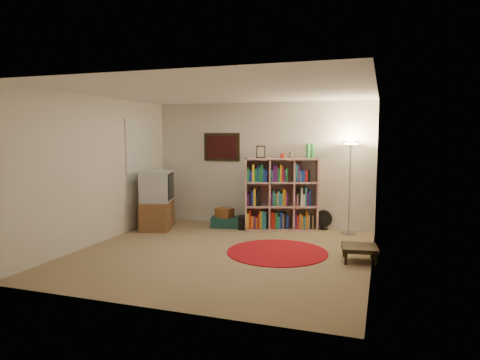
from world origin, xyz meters
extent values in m
cube|color=#88714F|center=(0.00, 0.00, -0.01)|extent=(4.50, 4.50, 0.02)
cube|color=white|center=(0.00, 0.00, 2.51)|extent=(4.50, 4.50, 0.02)
cube|color=beige|center=(0.00, 2.26, 1.25)|extent=(4.50, 0.02, 2.50)
cube|color=beige|center=(0.00, -2.26, 1.25)|extent=(4.50, 0.02, 2.50)
cube|color=beige|center=(-2.26, 0.00, 1.25)|extent=(0.02, 4.50, 2.50)
cube|color=beige|center=(2.26, 0.00, 1.25)|extent=(0.02, 4.50, 2.50)
cube|color=black|center=(-0.85, 2.23, 1.60)|extent=(0.78, 0.04, 0.58)
cube|color=#3D0C0E|center=(-0.85, 2.21, 1.60)|extent=(0.66, 0.01, 0.46)
cube|color=white|center=(-2.23, 1.30, 1.55)|extent=(0.03, 1.00, 1.20)
cube|color=beige|center=(1.85, 2.24, 1.20)|extent=(0.08, 0.01, 0.12)
cube|color=tan|center=(0.49, 1.95, 0.02)|extent=(1.46, 0.83, 0.03)
cube|color=tan|center=(0.49, 1.95, 1.39)|extent=(1.46, 0.83, 0.03)
cube|color=tan|center=(-0.16, 1.73, 0.70)|extent=(0.16, 0.39, 1.40)
cube|color=tan|center=(1.14, 2.17, 0.70)|extent=(0.16, 0.39, 1.40)
cube|color=tan|center=(0.43, 2.13, 0.70)|extent=(1.34, 0.47, 1.40)
cube|color=tan|center=(0.27, 1.87, 0.70)|extent=(0.15, 0.37, 1.34)
cube|color=tan|center=(0.72, 2.02, 0.70)|extent=(0.15, 0.37, 1.34)
cube|color=tan|center=(0.49, 1.95, 0.47)|extent=(1.40, 0.79, 0.03)
cube|color=tan|center=(0.49, 1.95, 0.94)|extent=(1.40, 0.79, 0.03)
cube|color=gold|center=(-0.11, 1.70, 0.19)|extent=(0.09, 0.17, 0.30)
cube|color=#B11E19|center=(-0.07, 1.72, 0.21)|extent=(0.09, 0.16, 0.36)
cube|color=#CA6B19|center=(-0.03, 1.73, 0.16)|extent=(0.09, 0.17, 0.24)
cube|color=#4E1965|center=(0.01, 1.74, 0.16)|extent=(0.09, 0.16, 0.24)
cube|color=#CA6B19|center=(0.05, 1.76, 0.15)|extent=(0.08, 0.16, 0.22)
cube|color=#B11E19|center=(0.09, 1.77, 0.18)|extent=(0.08, 0.16, 0.30)
cube|color=gold|center=(0.12, 1.78, 0.21)|extent=(0.09, 0.16, 0.35)
cube|color=teal|center=(0.17, 1.79, 0.21)|extent=(0.09, 0.17, 0.36)
cube|color=teal|center=(0.21, 1.81, 0.20)|extent=(0.09, 0.17, 0.33)
cube|color=#4E1965|center=(-0.11, 1.70, 0.60)|extent=(0.09, 0.17, 0.23)
cube|color=black|center=(-0.07, 1.72, 0.61)|extent=(0.09, 0.16, 0.25)
cube|color=#192E98|center=(-0.03, 1.73, 0.63)|extent=(0.08, 0.16, 0.29)
cube|color=gold|center=(0.01, 1.74, 0.66)|extent=(0.09, 0.16, 0.34)
cube|color=black|center=(0.06, 1.76, 0.62)|extent=(0.09, 0.17, 0.26)
cube|color=black|center=(0.10, 1.77, 0.66)|extent=(0.09, 0.17, 0.35)
cube|color=#197E36|center=(-0.11, 1.70, 1.08)|extent=(0.09, 0.17, 0.28)
cube|color=#192E98|center=(-0.06, 1.72, 1.06)|extent=(0.10, 0.17, 0.23)
cube|color=gold|center=(-0.01, 1.73, 1.12)|extent=(0.09, 0.17, 0.35)
cube|color=#197E36|center=(0.03, 1.75, 1.07)|extent=(0.10, 0.17, 0.27)
cube|color=#192E98|center=(0.07, 1.76, 1.10)|extent=(0.08, 0.16, 0.32)
cube|color=#197E36|center=(0.10, 1.77, 1.09)|extent=(0.08, 0.16, 0.29)
cube|color=#197E36|center=(0.14, 1.79, 1.11)|extent=(0.10, 0.17, 0.34)
cube|color=#192E98|center=(0.18, 1.80, 1.08)|extent=(0.08, 0.16, 0.28)
cube|color=#192E98|center=(0.21, 1.81, 1.06)|extent=(0.09, 0.17, 0.24)
cube|color=#B11E19|center=(0.33, 1.85, 0.21)|extent=(0.09, 0.17, 0.34)
cube|color=#B11E19|center=(0.37, 1.86, 0.19)|extent=(0.09, 0.16, 0.31)
cube|color=#197E36|center=(0.42, 1.88, 0.20)|extent=(0.09, 0.17, 0.32)
cube|color=teal|center=(0.46, 1.89, 0.16)|extent=(0.09, 0.16, 0.24)
cube|color=#192E98|center=(0.51, 1.91, 0.20)|extent=(0.09, 0.17, 0.32)
cube|color=olive|center=(0.54, 1.92, 0.18)|extent=(0.07, 0.16, 0.29)
cube|color=black|center=(0.58, 1.93, 0.20)|extent=(0.08, 0.16, 0.32)
cube|color=#192E98|center=(0.62, 1.95, 0.17)|extent=(0.09, 0.17, 0.27)
cube|color=#4E1965|center=(0.33, 1.85, 0.61)|extent=(0.08, 0.16, 0.24)
cube|color=teal|center=(0.36, 1.86, 0.64)|extent=(0.08, 0.16, 0.29)
cube|color=#197E36|center=(0.39, 1.87, 0.60)|extent=(0.08, 0.16, 0.23)
cube|color=olive|center=(0.43, 1.88, 0.62)|extent=(0.08, 0.16, 0.27)
cube|color=teal|center=(0.46, 1.89, 0.63)|extent=(0.08, 0.16, 0.29)
cube|color=teal|center=(0.50, 1.91, 0.61)|extent=(0.10, 0.17, 0.24)
cube|color=gold|center=(0.54, 1.92, 0.65)|extent=(0.08, 0.16, 0.32)
cube|color=#CA6B19|center=(0.57, 1.93, 0.64)|extent=(0.08, 0.16, 0.31)
cube|color=#4E1965|center=(0.60, 1.94, 0.62)|extent=(0.08, 0.16, 0.25)
cube|color=teal|center=(0.33, 1.85, 1.06)|extent=(0.08, 0.16, 0.24)
cube|color=#4E1965|center=(0.36, 1.86, 1.11)|extent=(0.09, 0.17, 0.33)
cube|color=#4E1965|center=(0.41, 1.88, 1.10)|extent=(0.10, 0.17, 0.32)
cube|color=#197E36|center=(0.45, 1.89, 1.07)|extent=(0.09, 0.16, 0.26)
cube|color=gold|center=(0.49, 1.90, 1.11)|extent=(0.08, 0.16, 0.34)
cube|color=#B11E19|center=(0.52, 1.91, 1.09)|extent=(0.08, 0.16, 0.30)
cube|color=#4E1965|center=(0.55, 1.92, 1.06)|extent=(0.08, 0.16, 0.24)
cube|color=#197E36|center=(0.60, 1.94, 1.07)|extent=(0.09, 0.17, 0.26)
cube|color=#4E1965|center=(0.77, 2.00, 0.21)|extent=(0.09, 0.16, 0.34)
cube|color=#B11E19|center=(0.81, 2.01, 0.17)|extent=(0.08, 0.16, 0.27)
cube|color=olive|center=(0.84, 2.02, 0.19)|extent=(0.08, 0.16, 0.30)
cube|color=#CA6B19|center=(0.88, 2.03, 0.17)|extent=(0.09, 0.17, 0.27)
cube|color=teal|center=(0.93, 2.05, 0.15)|extent=(0.09, 0.17, 0.24)
cube|color=#CA6B19|center=(0.97, 2.06, 0.20)|extent=(0.09, 0.16, 0.33)
cube|color=olive|center=(1.01, 2.08, 0.18)|extent=(0.09, 0.16, 0.28)
cube|color=black|center=(1.05, 2.09, 0.15)|extent=(0.09, 0.16, 0.22)
cube|color=olive|center=(1.09, 2.10, 0.16)|extent=(0.08, 0.16, 0.26)
cube|color=#4E1965|center=(0.77, 2.00, 0.60)|extent=(0.08, 0.16, 0.23)
cube|color=olive|center=(0.80, 2.01, 0.61)|extent=(0.08, 0.16, 0.23)
cube|color=black|center=(0.83, 2.02, 0.65)|extent=(0.08, 0.16, 0.32)
cube|color=white|center=(0.87, 2.03, 0.66)|extent=(0.09, 0.16, 0.35)
cube|color=white|center=(0.91, 2.05, 0.60)|extent=(0.09, 0.17, 0.23)
cube|color=teal|center=(0.95, 2.06, 0.67)|extent=(0.08, 0.16, 0.36)
cube|color=#4E1965|center=(0.99, 2.07, 0.62)|extent=(0.08, 0.16, 0.26)
cube|color=#192E98|center=(1.02, 2.08, 0.64)|extent=(0.08, 0.16, 0.30)
cube|color=teal|center=(0.78, 2.00, 1.12)|extent=(0.10, 0.17, 0.35)
cube|color=#4E1965|center=(0.82, 2.01, 1.10)|extent=(0.08, 0.16, 0.32)
cube|color=teal|center=(0.85, 2.02, 1.05)|extent=(0.08, 0.16, 0.22)
cube|color=#192E98|center=(0.88, 2.03, 1.06)|extent=(0.08, 0.16, 0.24)
cube|color=#192E98|center=(0.91, 2.04, 1.06)|extent=(0.08, 0.16, 0.23)
cube|color=#B11E19|center=(0.95, 2.06, 1.06)|extent=(0.10, 0.17, 0.24)
cube|color=black|center=(1.00, 2.07, 1.06)|extent=(0.09, 0.16, 0.23)
cube|color=black|center=(0.11, 1.84, 1.53)|extent=(0.17, 0.07, 0.24)
cube|color=gray|center=(0.11, 1.82, 1.53)|extent=(0.13, 0.05, 0.19)
cylinder|color=#A4190F|center=(0.51, 1.95, 1.45)|extent=(0.10, 0.10, 0.09)
cylinder|color=#B3B2B6|center=(0.66, 2.00, 1.46)|extent=(0.09, 0.09, 0.11)
cylinder|color=green|center=(0.98, 2.07, 1.55)|extent=(0.10, 0.10, 0.28)
cylinder|color=green|center=(1.05, 2.17, 1.55)|extent=(0.10, 0.10, 0.28)
cylinder|color=#B3B2B6|center=(1.78, 1.96, 0.01)|extent=(0.36, 0.36, 0.03)
cylinder|color=#B3B2B6|center=(1.78, 1.96, 0.84)|extent=(0.03, 0.03, 1.62)
cone|color=#B3B2B6|center=(1.78, 1.96, 1.68)|extent=(0.43, 0.43, 0.13)
cylinder|color=#FFD88C|center=(1.78, 1.96, 1.68)|extent=(0.35, 0.35, 0.02)
cylinder|color=black|center=(1.28, 2.23, 0.01)|extent=(0.19, 0.19, 0.03)
cylinder|color=black|center=(1.28, 2.23, 0.10)|extent=(0.04, 0.04, 0.14)
cylinder|color=black|center=(1.29, 2.21, 0.22)|extent=(0.34, 0.10, 0.33)
cube|color=brown|center=(-1.84, 1.24, 0.28)|extent=(0.76, 0.92, 0.55)
cube|color=#B7B7BC|center=(-1.84, 1.24, 0.85)|extent=(0.72, 0.79, 0.61)
cube|color=black|center=(-1.57, 1.32, 0.85)|extent=(0.19, 0.55, 0.51)
cube|color=black|center=(-1.57, 1.32, 0.85)|extent=(0.16, 0.49, 0.44)
cube|color=#153A34|center=(-0.60, 1.85, 0.10)|extent=(0.69, 0.53, 0.20)
cube|color=brown|center=(-0.63, 1.80, 0.29)|extent=(0.37, 0.30, 0.19)
cube|color=black|center=(-0.15, 1.81, 0.12)|extent=(0.43, 0.39, 0.25)
cylinder|color=white|center=(-0.06, 1.72, 0.13)|extent=(0.17, 0.17, 0.27)
cylinder|color=maroon|center=(0.82, 0.31, 0.01)|extent=(1.60, 1.60, 0.01)
cube|color=black|center=(2.07, 0.23, 0.20)|extent=(0.57, 0.57, 0.06)
cube|color=black|center=(1.90, 0.00, 0.09)|extent=(0.05, 0.05, 0.18)
cube|color=black|center=(2.30, 0.06, 0.09)|extent=(0.05, 0.05, 0.18)
cube|color=black|center=(1.84, 0.41, 0.09)|extent=(0.05, 0.05, 0.18)
cube|color=black|center=(2.24, 0.46, 0.09)|extent=(0.05, 0.05, 0.18)
camera|label=1|loc=(2.36, -6.12, 1.85)|focal=32.00mm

